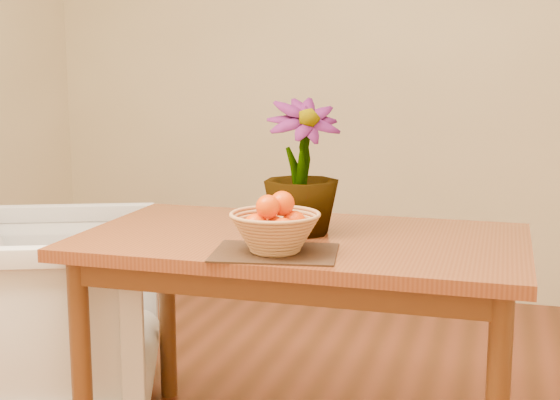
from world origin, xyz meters
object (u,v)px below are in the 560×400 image
(wicker_basket, at_px, (275,234))
(armchair, at_px, (43,306))
(table, at_px, (302,262))
(potted_plant, at_px, (302,167))

(wicker_basket, xyz_separation_m, armchair, (-0.98, 0.31, -0.40))
(wicker_basket, distance_m, armchair, 1.10)
(wicker_basket, relative_size, armchair, 0.32)
(wicker_basket, height_order, armchair, wicker_basket)
(table, distance_m, wicker_basket, 0.29)
(wicker_basket, bearing_deg, armchair, 162.66)
(wicker_basket, height_order, potted_plant, potted_plant)
(table, height_order, potted_plant, potted_plant)
(table, relative_size, armchair, 1.70)
(wicker_basket, bearing_deg, table, 86.94)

